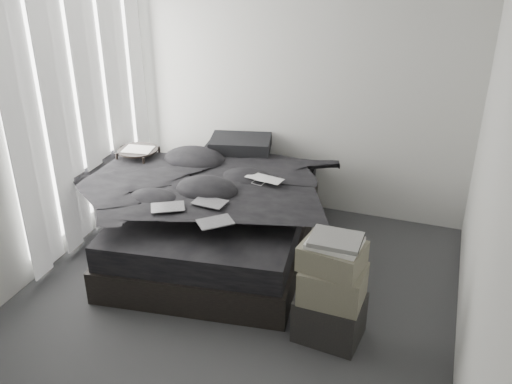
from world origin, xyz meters
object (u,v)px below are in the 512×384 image
(side_stand, at_px, (141,183))
(box_lower, at_px, (329,317))
(bed, at_px, (219,234))
(laptop, at_px, (262,173))

(side_stand, relative_size, box_lower, 1.55)
(bed, xyz_separation_m, side_stand, (-1.02, 0.34, 0.23))
(bed, height_order, box_lower, box_lower)
(side_stand, height_order, box_lower, side_stand)
(laptop, distance_m, box_lower, 1.50)
(side_stand, distance_m, box_lower, 2.65)
(bed, height_order, laptop, laptop)
(laptop, bearing_deg, bed, -154.50)
(laptop, bearing_deg, box_lower, -37.89)
(bed, xyz_separation_m, box_lower, (1.30, -0.92, 0.03))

